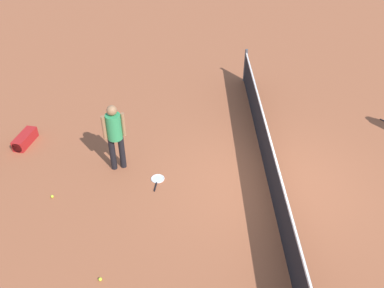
{
  "coord_description": "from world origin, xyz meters",
  "views": [
    {
      "loc": [
        7.15,
        -1.81,
        6.36
      ],
      "look_at": [
        -0.31,
        -1.73,
        0.9
      ],
      "focal_mm": 39.32,
      "sensor_mm": 36.0,
      "label": 1
    }
  ],
  "objects_px": {
    "equipment_bag": "(24,140)",
    "tennis_ball_by_net": "(100,279)",
    "tennis_racket_near_player": "(158,179)",
    "tennis_ball_midcourt": "(52,196)",
    "player_near_side": "(115,132)"
  },
  "relations": [
    {
      "from": "tennis_ball_midcourt",
      "to": "tennis_ball_by_net",
      "type": "bearing_deg",
      "value": 33.26
    },
    {
      "from": "tennis_ball_midcourt",
      "to": "equipment_bag",
      "type": "relative_size",
      "value": 0.08
    },
    {
      "from": "tennis_ball_midcourt",
      "to": "equipment_bag",
      "type": "distance_m",
      "value": 2.32
    },
    {
      "from": "player_near_side",
      "to": "tennis_ball_by_net",
      "type": "height_order",
      "value": "player_near_side"
    },
    {
      "from": "player_near_side",
      "to": "tennis_ball_by_net",
      "type": "xyz_separation_m",
      "value": [
        3.17,
        0.08,
        -0.98
      ]
    },
    {
      "from": "player_near_side",
      "to": "equipment_bag",
      "type": "distance_m",
      "value": 2.83
    },
    {
      "from": "tennis_ball_by_net",
      "to": "tennis_racket_near_player",
      "type": "bearing_deg",
      "value": 162.29
    },
    {
      "from": "equipment_bag",
      "to": "tennis_ball_by_net",
      "type": "bearing_deg",
      "value": 32.24
    },
    {
      "from": "tennis_racket_near_player",
      "to": "equipment_bag",
      "type": "distance_m",
      "value": 3.74
    },
    {
      "from": "tennis_racket_near_player",
      "to": "tennis_ball_midcourt",
      "type": "distance_m",
      "value": 2.33
    },
    {
      "from": "tennis_ball_by_net",
      "to": "tennis_ball_midcourt",
      "type": "distance_m",
      "value": 2.55
    },
    {
      "from": "tennis_ball_by_net",
      "to": "equipment_bag",
      "type": "height_order",
      "value": "equipment_bag"
    },
    {
      "from": "tennis_racket_near_player",
      "to": "player_near_side",
      "type": "bearing_deg",
      "value": -116.59
    },
    {
      "from": "player_near_side",
      "to": "tennis_ball_midcourt",
      "type": "bearing_deg",
      "value": -51.98
    },
    {
      "from": "tennis_racket_near_player",
      "to": "equipment_bag",
      "type": "bearing_deg",
      "value": -112.29
    }
  ]
}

